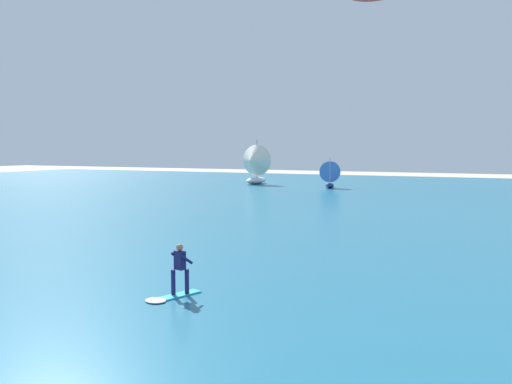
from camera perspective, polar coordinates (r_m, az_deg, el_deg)
The scene contains 4 objects.
ocean at distance 46.16m, azimuth 16.03°, elevation -1.37°, with size 160.00×90.00×0.10m, color #236B89.
kitesurfer at distance 17.40m, azimuth -8.56°, elevation -9.01°, with size 1.19×2.03×1.67m.
sailboat_near_shore at distance 64.04m, azimuth 7.81°, elevation 1.91°, with size 2.76×3.10×3.49m.
sailboat_heeled_over at distance 68.96m, azimuth -0.24°, elevation 3.00°, with size 4.09×4.84×5.70m.
Camera 1 is at (6.68, 3.86, 4.83)m, focal length 37.71 mm.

